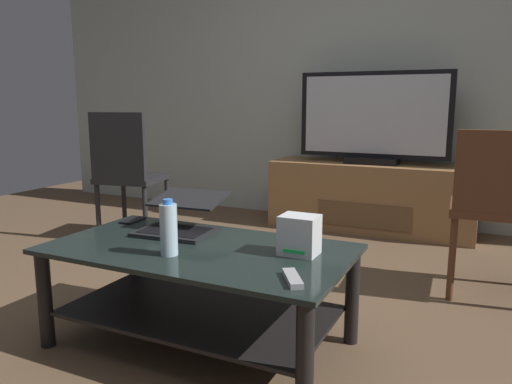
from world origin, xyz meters
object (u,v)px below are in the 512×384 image
coffee_table (199,277)px  router_box (299,235)px  tv_remote (293,278)px  side_chair (127,170)px  media_cabinet (371,197)px  laptop (181,218)px  television (373,120)px  dining_chair (496,203)px  cell_phone (133,220)px  water_bottle_near (169,229)px

coffee_table → router_box: router_box is taller
router_box → tv_remote: router_box is taller
side_chair → tv_remote: (1.84, -1.36, -0.09)m
media_cabinet → laptop: laptop is taller
television → tv_remote: 2.49m
tv_remote → media_cabinet: bearing=64.2°
television → router_box: television is taller
dining_chair → side_chair: side_chair is taller
router_box → television: bearing=95.2°
side_chair → cell_phone: (0.81, -0.93, -0.09)m
water_bottle_near → tv_remote: size_ratio=1.39×
water_bottle_near → laptop: bearing=116.6°
television → water_bottle_near: 2.41m
television → laptop: bearing=-101.7°
cell_phone → tv_remote: 1.12m
coffee_table → tv_remote: bearing=-22.3°
water_bottle_near → cell_phone: water_bottle_near is taller
laptop → tv_remote: (0.70, -0.38, -0.05)m
router_box → tv_remote: (0.09, -0.29, -0.07)m
laptop → router_box: 0.63m
side_chair → router_box: size_ratio=6.09×
television → side_chair: television is taller
coffee_table → side_chair: side_chair is taller
cell_phone → tv_remote: (1.03, -0.44, 0.01)m
coffee_table → dining_chair: dining_chair is taller
dining_chair → side_chair: size_ratio=0.94×
coffee_table → laptop: (-0.21, 0.18, 0.20)m
router_box → cell_phone: size_ratio=1.12×
side_chair → tv_remote: 2.29m
dining_chair → cell_phone: size_ratio=6.37×
dining_chair → water_bottle_near: size_ratio=4.00×
television → water_bottle_near: size_ratio=5.28×
side_chair → media_cabinet: bearing=34.9°
television → media_cabinet: bearing=90.0°
tv_remote → television: bearing=64.2°
media_cabinet → cell_phone: media_cabinet is taller
television → cell_phone: television is taller
media_cabinet → laptop: 2.13m
media_cabinet → tv_remote: media_cabinet is taller
television → dining_chair: 1.49m
router_box → tv_remote: size_ratio=0.98×
coffee_table → television: size_ratio=1.06×
laptop → coffee_table: bearing=-41.0°
router_box → cell_phone: bearing=171.1°
dining_chair → side_chair: (-2.46, 0.07, 0.02)m
dining_chair → router_box: (-0.70, -1.01, -0.00)m
side_chair → television: bearing=34.4°
television → router_box: (0.20, -2.14, -0.38)m
laptop → tv_remote: size_ratio=2.58×
side_chair → water_bottle_near: size_ratio=4.28×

